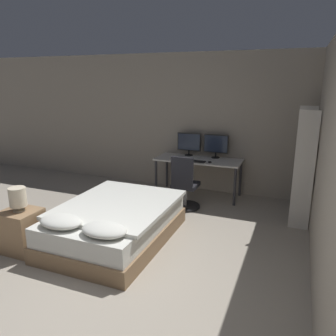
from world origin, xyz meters
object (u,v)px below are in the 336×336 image
object	(u,v)px
keyboard	(195,161)
monitor_right	(216,145)
nightstand	(22,231)
bed	(115,223)
bedside_lamp	(18,197)
computer_mouse	(210,162)
desk	(198,163)
monitor_left	(189,143)
office_chair	(184,189)
bookshelf	(304,161)

from	to	relation	value
keyboard	monitor_right	bearing A→B (deg)	59.06
nightstand	bed	bearing A→B (deg)	35.23
bed	bedside_lamp	size ratio (longest dim) A/B	6.31
computer_mouse	desk	bearing A→B (deg)	141.12
monitor_left	computer_mouse	world-z (taller)	monitor_left
office_chair	computer_mouse	bearing A→B (deg)	60.06
nightstand	keyboard	xyz separation A→B (m)	(1.51, 2.71, 0.46)
monitor_right	monitor_left	bearing A→B (deg)	180.00
bed	bookshelf	size ratio (longest dim) A/B	1.11
desk	computer_mouse	xyz separation A→B (m)	(0.28, -0.23, 0.10)
bedside_lamp	monitor_left	xyz separation A→B (m)	(1.23, 3.16, 0.24)
desk	bookshelf	world-z (taller)	bookshelf
desk	monitor_right	distance (m)	0.49
computer_mouse	monitor_left	bearing A→B (deg)	140.54
bookshelf	nightstand	bearing A→B (deg)	-144.64
keyboard	bed	bearing A→B (deg)	-104.58
nightstand	bedside_lamp	xyz separation A→B (m)	(0.00, 0.00, 0.46)
bed	office_chair	size ratio (longest dim) A/B	2.08
bookshelf	office_chair	bearing A→B (deg)	-174.09
computer_mouse	bookshelf	xyz separation A→B (m)	(1.57, -0.33, 0.24)
nightstand	bedside_lamp	size ratio (longest dim) A/B	1.79
monitor_left	keyboard	size ratio (longest dim) A/B	1.25
monitor_right	office_chair	xyz separation A→B (m)	(-0.29, -0.97, -0.62)
bed	computer_mouse	distance (m)	2.22
nightstand	desk	size ratio (longest dim) A/B	0.34
bed	nightstand	xyz separation A→B (m)	(-0.98, -0.69, 0.01)
monitor_right	keyboard	world-z (taller)	monitor_right
monitor_left	bookshelf	bearing A→B (deg)	-20.22
desk	monitor_right	world-z (taller)	monitor_right
computer_mouse	bookshelf	world-z (taller)	bookshelf
keyboard	computer_mouse	xyz separation A→B (m)	(0.28, 0.00, 0.01)
nightstand	keyboard	bearing A→B (deg)	60.91
bed	monitor_right	distance (m)	2.69
nightstand	bedside_lamp	distance (m)	0.46
monitor_right	keyboard	size ratio (longest dim) A/B	1.25
bed	nightstand	bearing A→B (deg)	-144.77
bedside_lamp	nightstand	bearing A→B (deg)	-90.00
bedside_lamp	bookshelf	world-z (taller)	bookshelf
bedside_lamp	office_chair	bearing A→B (deg)	55.79
nightstand	bookshelf	xyz separation A→B (m)	(3.35, 2.38, 0.70)
desk	monitor_right	xyz separation A→B (m)	(0.27, 0.23, 0.33)
monitor_right	office_chair	size ratio (longest dim) A/B	0.50
computer_mouse	bookshelf	bearing A→B (deg)	-11.75
nightstand	bookshelf	distance (m)	4.17
desk	computer_mouse	size ratio (longest dim) A/B	23.27
bed	monitor_left	world-z (taller)	monitor_left
nightstand	monitor_right	world-z (taller)	monitor_right
bed	office_chair	world-z (taller)	office_chair
bedside_lamp	monitor_left	bearing A→B (deg)	68.69
bed	computer_mouse	size ratio (longest dim) A/B	28.18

